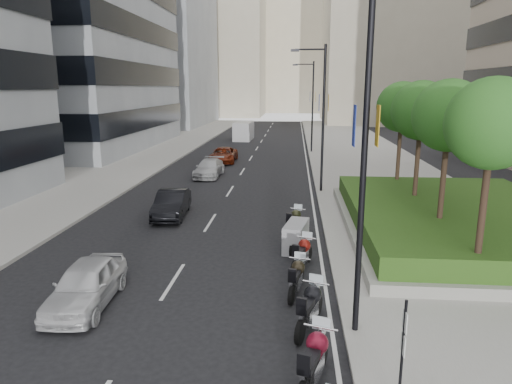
# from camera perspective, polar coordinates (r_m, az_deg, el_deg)

# --- Properties ---
(ground) EXTENTS (160.00, 160.00, 0.00)m
(ground) POSITION_cam_1_polar(r_m,az_deg,el_deg) (12.48, -8.27, -18.64)
(ground) COLOR black
(ground) RESTS_ON ground
(sidewalk_right) EXTENTS (10.00, 100.00, 0.15)m
(sidewalk_right) POSITION_cam_1_polar(r_m,az_deg,el_deg) (41.34, 13.74, 3.63)
(sidewalk_right) COLOR #9E9B93
(sidewalk_right) RESTS_ON ground
(sidewalk_left) EXTENTS (8.00, 100.00, 0.15)m
(sidewalk_left) POSITION_cam_1_polar(r_m,az_deg,el_deg) (43.36, -14.90, 3.99)
(sidewalk_left) COLOR #9E9B93
(sidewalk_left) RESTS_ON ground
(lane_edge) EXTENTS (0.12, 100.00, 0.01)m
(lane_edge) POSITION_cam_1_polar(r_m,az_deg,el_deg) (40.86, 6.37, 3.72)
(lane_edge) COLOR silver
(lane_edge) RESTS_ON ground
(lane_centre) EXTENTS (0.12, 100.00, 0.01)m
(lane_centre) POSITION_cam_1_polar(r_m,az_deg,el_deg) (41.05, -0.92, 3.84)
(lane_centre) COLOR silver
(lane_centre) RESTS_ON ground
(building_grey_far) EXTENTS (22.00, 26.00, 30.00)m
(building_grey_far) POSITION_cam_1_polar(r_m,az_deg,el_deg) (85.04, -14.12, 18.32)
(building_grey_far) COLOR gray
(building_grey_far) RESTS_ON ground
(building_cream_right) EXTENTS (28.00, 24.00, 36.00)m
(building_cream_right) POSITION_cam_1_polar(r_m,az_deg,el_deg) (93.10, 17.90, 19.46)
(building_cream_right) COLOR #B7AD93
(building_cream_right) RESTS_ON ground
(building_cream_left) EXTENTS (26.00, 24.00, 34.00)m
(building_cream_left) POSITION_cam_1_polar(r_m,az_deg,el_deg) (112.72, -6.00, 18.23)
(building_cream_left) COLOR #B7AD93
(building_cream_left) RESTS_ON ground
(building_cream_centre) EXTENTS (30.00, 24.00, 38.00)m
(building_cream_centre) POSITION_cam_1_polar(r_m,az_deg,el_deg) (130.93, 4.82, 18.39)
(building_cream_centre) COLOR #B7AD93
(building_cream_centre) RESTS_ON ground
(planter) EXTENTS (10.00, 14.00, 0.40)m
(planter) POSITION_cam_1_polar(r_m,az_deg,el_deg) (22.50, 23.95, -4.09)
(planter) COLOR gray
(planter) RESTS_ON sidewalk_right
(hedge) EXTENTS (9.40, 13.40, 0.80)m
(hedge) POSITION_cam_1_polar(r_m,az_deg,el_deg) (22.34, 24.09, -2.61)
(hedge) COLOR #214212
(hedge) RESTS_ON planter
(tree_0) EXTENTS (2.80, 2.80, 6.30)m
(tree_0) POSITION_cam_1_polar(r_m,az_deg,el_deg) (15.54, 27.47, 7.51)
(tree_0) COLOR #332319
(tree_0) RESTS_ON planter
(tree_1) EXTENTS (2.80, 2.80, 6.30)m
(tree_1) POSITION_cam_1_polar(r_m,az_deg,el_deg) (19.29, 22.98, 8.72)
(tree_1) COLOR #332319
(tree_1) RESTS_ON planter
(tree_2) EXTENTS (2.80, 2.80, 6.30)m
(tree_2) POSITION_cam_1_polar(r_m,az_deg,el_deg) (23.12, 19.95, 9.50)
(tree_2) COLOR #332319
(tree_2) RESTS_ON planter
(tree_3) EXTENTS (2.80, 2.80, 6.30)m
(tree_3) POSITION_cam_1_polar(r_m,az_deg,el_deg) (27.01, 17.78, 10.05)
(tree_3) COLOR #332319
(tree_3) RESTS_ON planter
(lamp_post_0) EXTENTS (2.34, 0.45, 9.00)m
(lamp_post_0) POSITION_cam_1_polar(r_m,az_deg,el_deg) (11.53, 12.65, 5.44)
(lamp_post_0) COLOR black
(lamp_post_0) RESTS_ON ground
(lamp_post_1) EXTENTS (2.34, 0.45, 9.00)m
(lamp_post_1) POSITION_cam_1_polar(r_m,az_deg,el_deg) (28.41, 8.11, 9.91)
(lamp_post_1) COLOR black
(lamp_post_1) RESTS_ON ground
(lamp_post_2) EXTENTS (2.34, 0.45, 9.00)m
(lamp_post_2) POSITION_cam_1_polar(r_m,az_deg,el_deg) (46.38, 6.90, 11.08)
(lamp_post_2) COLOR black
(lamp_post_2) RESTS_ON ground
(parking_sign) EXTENTS (0.06, 0.32, 2.50)m
(parking_sign) POSITION_cam_1_polar(r_m,az_deg,el_deg) (9.99, 17.87, -18.13)
(parking_sign) COLOR black
(parking_sign) RESTS_ON ground
(motorcycle_1) EXTENTS (0.97, 2.31, 1.18)m
(motorcycle_1) POSITION_cam_1_polar(r_m,az_deg,el_deg) (10.79, 7.25, -20.19)
(motorcycle_1) COLOR black
(motorcycle_1) RESTS_ON ground
(motorcycle_2) EXTENTS (0.98, 2.23, 1.15)m
(motorcycle_2) POSITION_cam_1_polar(r_m,az_deg,el_deg) (13.00, 6.77, -14.13)
(motorcycle_2) COLOR black
(motorcycle_2) RESTS_ON ground
(motorcycle_3) EXTENTS (0.72, 2.08, 1.04)m
(motorcycle_3) POSITION_cam_1_polar(r_m,az_deg,el_deg) (14.94, 5.10, -10.58)
(motorcycle_3) COLOR black
(motorcycle_3) RESTS_ON ground
(motorcycle_4) EXTENTS (0.94, 2.08, 1.08)m
(motorcycle_4) POSITION_cam_1_polar(r_m,az_deg,el_deg) (16.86, 5.80, -7.72)
(motorcycle_4) COLOR black
(motorcycle_4) RESTS_ON ground
(motorcycle_5) EXTENTS (1.12, 2.01, 1.15)m
(motorcycle_5) POSITION_cam_1_polar(r_m,az_deg,el_deg) (18.74, 5.01, -5.56)
(motorcycle_5) COLOR black
(motorcycle_5) RESTS_ON ground
(motorcycle_6) EXTENTS (0.90, 2.10, 1.08)m
(motorcycle_6) POSITION_cam_1_polar(r_m,az_deg,el_deg) (20.73, 4.81, -3.73)
(motorcycle_6) COLOR black
(motorcycle_6) RESTS_ON ground
(car_a) EXTENTS (1.82, 4.05, 1.35)m
(car_a) POSITION_cam_1_polar(r_m,az_deg,el_deg) (15.04, -20.46, -10.74)
(car_a) COLOR silver
(car_a) RESTS_ON ground
(car_b) EXTENTS (1.76, 4.22, 1.36)m
(car_b) POSITION_cam_1_polar(r_m,az_deg,el_deg) (23.79, -10.49, -1.46)
(car_b) COLOR black
(car_b) RESTS_ON ground
(car_c) EXTENTS (1.90, 4.44, 1.28)m
(car_c) POSITION_cam_1_polar(r_m,az_deg,el_deg) (34.13, -5.87, 2.98)
(car_c) COLOR #AFAFB1
(car_c) RESTS_ON ground
(car_d) EXTENTS (2.25, 4.74, 1.31)m
(car_d) POSITION_cam_1_polar(r_m,az_deg,el_deg) (40.67, -4.09, 4.65)
(car_d) COLOR #641D0C
(car_d) RESTS_ON ground
(delivery_van) EXTENTS (2.21, 5.42, 2.25)m
(delivery_van) POSITION_cam_1_polar(r_m,az_deg,el_deg) (58.10, -1.58, 7.56)
(delivery_van) COLOR #B3B3B5
(delivery_van) RESTS_ON ground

